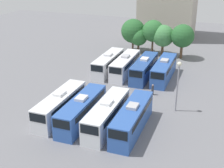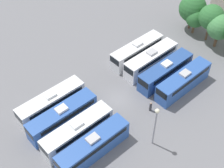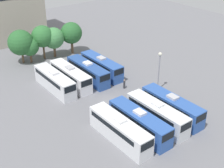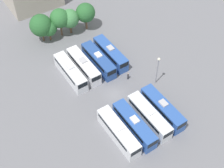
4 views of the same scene
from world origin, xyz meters
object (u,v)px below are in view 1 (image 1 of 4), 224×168
tree_2 (153,31)px  bus_2 (107,114)px  light_pole (178,78)px  tree_4 (183,36)px  tree_1 (139,37)px  tree_3 (163,36)px  bus_7 (164,69)px  tree_0 (133,31)px  bus_0 (60,104)px  bus_3 (132,118)px  bus_1 (82,109)px  bus_4 (108,63)px  bus_6 (144,68)px  worker_person (153,90)px  bus_5 (125,65)px

tree_2 → bus_2: bearing=-86.6°
light_pole → tree_4: size_ratio=1.01×
light_pole → tree_1: size_ratio=1.32×
tree_3 → tree_4: bearing=-8.8°
bus_7 → tree_0: tree_0 is taller
bus_0 → bus_3: bearing=-1.2°
bus_2 → bus_1: bearing=-179.9°
bus_4 → tree_2: tree_2 is taller
light_pole → tree_0: size_ratio=1.01×
bus_0 → tree_2: tree_2 is taller
bus_6 → bus_7: 3.36m
bus_2 → tree_2: size_ratio=1.46×
bus_4 → worker_person: 12.03m
bus_0 → bus_6: same height
tree_0 → bus_6: bearing=-66.2°
worker_person → light_pole: bearing=-44.0°
bus_1 → bus_7: size_ratio=1.00×
bus_6 → tree_0: size_ratio=1.51×
bus_2 → bus_3: same height
bus_5 → bus_4: bearing=-178.4°
bus_1 → light_pole: bearing=33.3°
tree_0 → bus_7: bearing=-55.4°
tree_4 → bus_4: bearing=-131.6°
tree_2 → bus_7: bearing=-68.8°
bus_4 → bus_7: 10.01m
bus_3 → tree_0: bearing=106.6°
bus_6 → tree_3: 13.58m
bus_1 → light_pole: light_pole is taller
bus_0 → tree_3: size_ratio=1.64×
light_pole → tree_0: 28.58m
bus_6 → tree_2: 14.28m
bus_5 → tree_4: bearing=57.5°
bus_5 → bus_7: (6.84, 0.04, 0.00)m
bus_4 → bus_7: bearing=0.8°
bus_1 → bus_3: bearing=0.8°
bus_6 → bus_7: size_ratio=1.00×
bus_6 → tree_0: (-6.35, 14.41, 2.70)m
worker_person → bus_7: bearing=88.1°
bus_7 → tree_0: 17.25m
light_pole → tree_4: (-2.88, 23.44, -0.21)m
bus_3 → bus_6: same height
bus_6 → bus_7: (3.33, 0.39, 0.00)m
bus_2 → worker_person: bearing=74.2°
bus_2 → bus_3: (3.19, 0.09, 0.00)m
bus_7 → tree_4: size_ratio=1.51×
bus_1 → tree_0: size_ratio=1.51×
bus_6 → bus_4: bearing=177.8°
bus_1 → bus_5: same height
bus_5 → worker_person: bearing=-46.8°
worker_person → tree_2: tree_2 is taller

